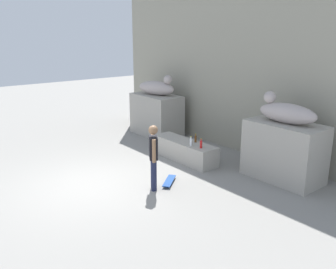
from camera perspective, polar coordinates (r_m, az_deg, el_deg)
The scene contains 12 objects.
ground_plane at distance 9.82m, azimuth -11.48°, elevation -7.70°, with size 40.00×40.00×0.00m, color gray.
facade_wall at distance 12.45m, azimuth 10.89°, elevation 12.65°, with size 11.54×0.60×6.48m, color gray.
pedestal_left at distance 14.00m, azimuth -1.81°, elevation 3.06°, with size 2.02×1.12×1.56m, color #A39E93.
pedestal_right at distance 10.22m, azimuth 17.64°, elevation -2.54°, with size 2.02×1.12×1.56m, color #A39E93.
statue_reclining_left at distance 13.78m, azimuth -1.73°, elevation 7.36°, with size 1.69×0.94×0.78m.
statue_reclining_right at distance 9.97m, azimuth 17.97°, elevation 3.33°, with size 1.63×0.66×0.78m.
ledge_block at distance 11.37m, azimuth 2.57°, elevation -2.47°, with size 2.36×0.68×0.61m, color #A39E93.
skater at distance 9.07m, azimuth -2.29°, elevation -3.15°, with size 0.47×0.36×1.67m.
skateboard at distance 9.71m, azimuth 0.20°, elevation -7.25°, with size 0.66×0.75×0.08m.
bottle_brown at distance 11.14m, azimuth 4.33°, elevation -0.68°, with size 0.07×0.07×0.27m.
bottle_clear at distance 10.79m, azimuth 3.60°, elevation -1.17°, with size 0.07×0.07×0.28m.
bottle_red at distance 10.60m, azimuth 5.18°, elevation -1.51°, with size 0.07×0.07×0.29m.
Camera 1 is at (8.10, -4.01, 3.86)m, focal length 39.04 mm.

